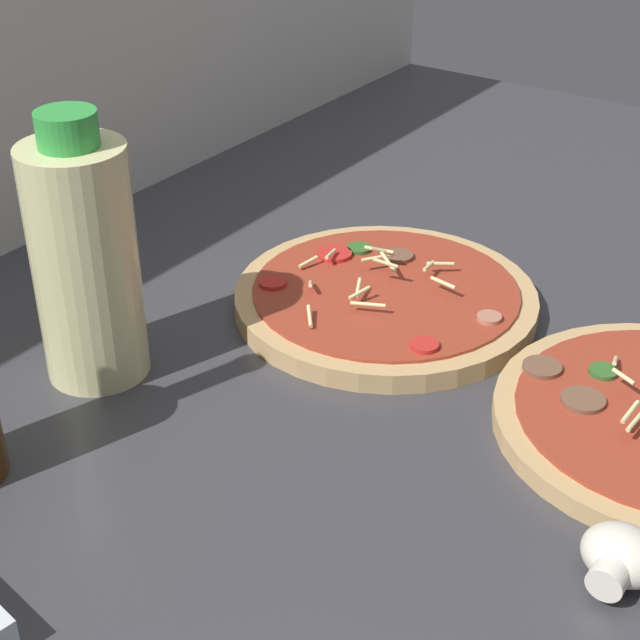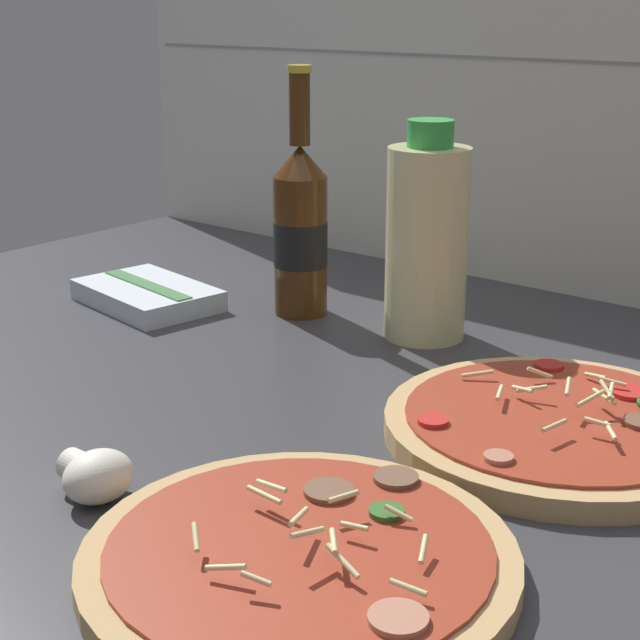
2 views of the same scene
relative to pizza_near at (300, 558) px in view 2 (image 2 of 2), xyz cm
name	(u,v)px [view 2 (image 2 of 2)]	position (x,y,z in cm)	size (l,w,h in cm)	color
counter_slab	(420,449)	(-5.37, 21.75, -2.18)	(160.00, 90.00, 2.50)	#38383D
pizza_near	(300,558)	(0.00, 0.00, 0.00)	(27.68, 27.68, 4.46)	tan
pizza_far	(558,426)	(3.65, 28.27, 0.15)	(28.36, 28.36, 4.97)	tan
beer_bottle	(300,228)	(-34.44, 40.79, 9.03)	(6.08, 6.08, 27.58)	#47280F
oil_bottle	(427,240)	(-19.05, 42.88, 9.55)	(8.56, 8.56, 22.79)	beige
mushroom_left	(96,475)	(-17.39, -2.04, 0.94)	(5.62, 5.35, 3.74)	white
dish_towel	(147,295)	(-50.33, 31.69, 0.28)	(18.29, 13.59, 2.56)	silver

